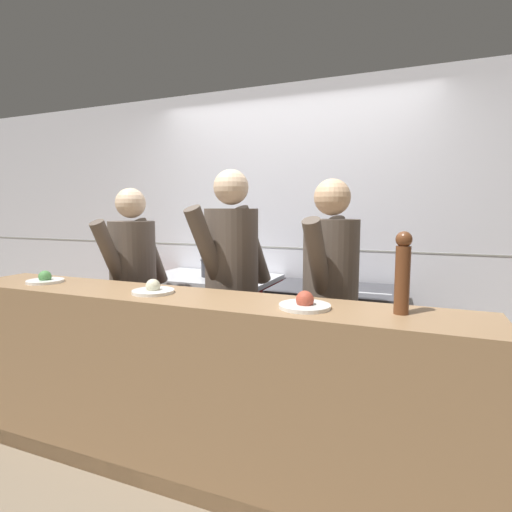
{
  "coord_description": "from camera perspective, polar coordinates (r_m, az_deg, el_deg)",
  "views": [
    {
      "loc": [
        1.11,
        -2.17,
        1.49
      ],
      "look_at": [
        -0.02,
        0.58,
        1.15
      ],
      "focal_mm": 28.0,
      "sensor_mm": 36.0,
      "label": 1
    }
  ],
  "objects": [
    {
      "name": "pass_counter",
      "position": [
        2.38,
        -9.7,
        -17.91
      ],
      "size": [
        3.06,
        0.45,
        1.03
      ],
      "color": "#93704C",
      "rests_on": "ground_plane"
    },
    {
      "name": "oven_range",
      "position": [
        3.68,
        -6.29,
        -9.86
      ],
      "size": [
        1.13,
        0.71,
        0.91
      ],
      "color": "maroon",
      "rests_on": "ground_plane"
    },
    {
      "name": "ground_plane",
      "position": [
        2.86,
        -4.52,
        -24.92
      ],
      "size": [
        14.0,
        14.0,
        0.0
      ],
      "primitive_type": "plane",
      "color": "#7F705B"
    },
    {
      "name": "plated_dish_main",
      "position": [
        2.9,
        -27.9,
        -2.99
      ],
      "size": [
        0.22,
        0.22,
        0.08
      ],
      "color": "white",
      "rests_on": "pass_counter"
    },
    {
      "name": "chef_line",
      "position": [
        2.54,
        10.53,
        -6.21
      ],
      "size": [
        0.39,
        0.74,
        1.68
      ],
      "rotation": [
        0.0,
        0.0,
        -0.16
      ],
      "color": "black",
      "rests_on": "ground_plane"
    },
    {
      "name": "chef_head_cook",
      "position": [
        3.12,
        -17.08,
        -4.31
      ],
      "size": [
        0.37,
        0.72,
        1.65
      ],
      "rotation": [
        0.0,
        0.0,
        -0.1
      ],
      "color": "black",
      "rests_on": "ground_plane"
    },
    {
      "name": "plated_dish_dessert",
      "position": [
        1.92,
        6.98,
        -6.79
      ],
      "size": [
        0.25,
        0.25,
        0.09
      ],
      "color": "white",
      "rests_on": "pass_counter"
    },
    {
      "name": "wall_back_tiled",
      "position": [
        3.67,
        4.64,
        3.55
      ],
      "size": [
        8.0,
        0.06,
        2.6
      ],
      "color": "silver",
      "rests_on": "ground_plane"
    },
    {
      "name": "chefs_knife",
      "position": [
        3.05,
        14.33,
        -5.01
      ],
      "size": [
        0.41,
        0.04,
        0.02
      ],
      "color": "#B7BABF",
      "rests_on": "prep_counter"
    },
    {
      "name": "pepper_mill",
      "position": [
        1.88,
        20.21,
        -2.06
      ],
      "size": [
        0.07,
        0.07,
        0.37
      ],
      "color": "brown",
      "rests_on": "pass_counter"
    },
    {
      "name": "prep_counter",
      "position": [
        3.32,
        11.4,
        -12.05
      ],
      "size": [
        1.01,
        0.65,
        0.88
      ],
      "color": "#38383D",
      "rests_on": "ground_plane"
    },
    {
      "name": "plated_dish_appetiser",
      "position": [
        2.32,
        -14.48,
        -4.67
      ],
      "size": [
        0.23,
        0.23,
        0.08
      ],
      "color": "white",
      "rests_on": "pass_counter"
    },
    {
      "name": "stock_pot",
      "position": [
        3.56,
        -5.81,
        -1.56
      ],
      "size": [
        0.27,
        0.27,
        0.16
      ],
      "color": "#2D2D33",
      "rests_on": "oven_range"
    },
    {
      "name": "chef_sous",
      "position": [
        2.7,
        -3.48,
        -4.4
      ],
      "size": [
        0.46,
        0.76,
        1.76
      ],
      "rotation": [
        0.0,
        0.0,
        -0.34
      ],
      "color": "black",
      "rests_on": "ground_plane"
    }
  ]
}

